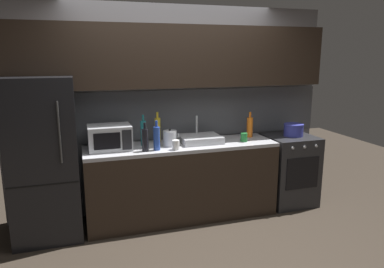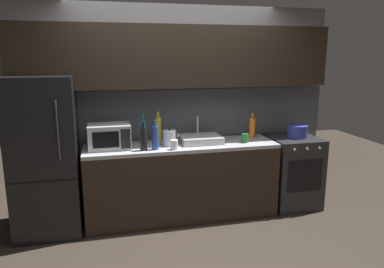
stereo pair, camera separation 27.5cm
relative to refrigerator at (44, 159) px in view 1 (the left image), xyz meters
The scene contains 16 objects.
ground_plane 1.94m from the refrigerator, 31.05° to the right, with size 10.00×10.00×0.00m, color #2D261E.
back_wall 1.67m from the refrigerator, 11.28° to the left, with size 3.97×0.44×2.50m.
counter_run 1.55m from the refrigerator, ahead, with size 2.23×0.60×0.90m.
refrigerator is the anchor object (origin of this frame).
oven_range 2.98m from the refrigerator, ahead, with size 0.60×0.62×0.90m.
microwave 0.70m from the refrigerator, ahead, with size 0.46×0.35×0.27m.
sink_basin 1.73m from the refrigerator, ahead, with size 0.48×0.38×0.30m.
kettle 1.36m from the refrigerator, ahead, with size 0.19×0.16×0.20m.
wine_bottle_orange 2.43m from the refrigerator, ahead, with size 0.08×0.08×0.32m.
wine_bottle_yellow 1.29m from the refrigerator, ahead, with size 0.07×0.07×0.36m.
wine_bottle_blue 1.19m from the refrigerator, ahead, with size 0.07×0.07×0.33m.
wine_bottle_dark 1.06m from the refrigerator, ahead, with size 0.07×0.07×0.31m.
wine_bottle_teal 1.09m from the refrigerator, ahead, with size 0.07×0.07×0.35m.
mug_green 2.25m from the refrigerator, ahead, with size 0.08×0.08×0.11m, color #1E6B2D.
mug_white 1.39m from the refrigerator, ahead, with size 0.08×0.08×0.11m, color silver.
cooking_pot 2.99m from the refrigerator, ahead, with size 0.25×0.25×0.16m.
Camera 1 is at (-1.12, -3.03, 1.92)m, focal length 33.91 mm.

